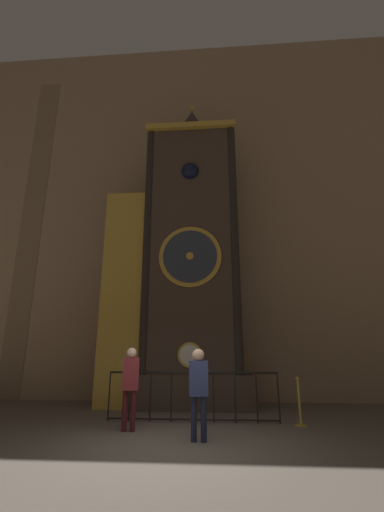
{
  "coord_description": "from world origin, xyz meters",
  "views": [
    {
      "loc": [
        0.86,
        -6.27,
        1.52
      ],
      "look_at": [
        0.0,
        4.66,
        4.69
      ],
      "focal_mm": 24.0,
      "sensor_mm": 36.0,
      "label": 1
    }
  ],
  "objects_px": {
    "visitor_near": "(130,380)",
    "visitor_far": "(199,384)",
    "clock_tower": "(179,263)",
    "stanchion_post": "(300,410)"
  },
  "relations": [
    {
      "from": "visitor_near",
      "to": "visitor_far",
      "type": "distance_m",
      "value": 1.69
    },
    {
      "from": "clock_tower",
      "to": "visitor_far",
      "type": "height_order",
      "value": "clock_tower"
    },
    {
      "from": "clock_tower",
      "to": "visitor_far",
      "type": "bearing_deg",
      "value": -77.77
    },
    {
      "from": "visitor_near",
      "to": "visitor_far",
      "type": "height_order",
      "value": "visitor_near"
    },
    {
      "from": "clock_tower",
      "to": "visitor_far",
      "type": "relative_size",
      "value": 6.54
    },
    {
      "from": "visitor_near",
      "to": "stanchion_post",
      "type": "relative_size",
      "value": 1.61
    },
    {
      "from": "visitor_far",
      "to": "stanchion_post",
      "type": "relative_size",
      "value": 1.58
    },
    {
      "from": "clock_tower",
      "to": "stanchion_post",
      "type": "height_order",
      "value": "clock_tower"
    },
    {
      "from": "visitor_far",
      "to": "visitor_near",
      "type": "bearing_deg",
      "value": 142.64
    },
    {
      "from": "visitor_near",
      "to": "clock_tower",
      "type": "bearing_deg",
      "value": 64.96
    }
  ]
}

